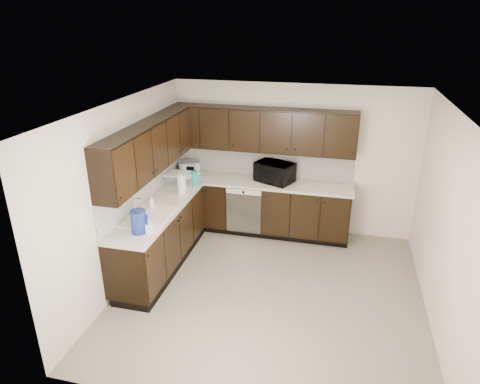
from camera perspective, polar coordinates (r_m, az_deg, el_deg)
name	(u,v)px	position (r m, az deg, el deg)	size (l,w,h in m)	color
floor	(270,292)	(5.96, 4.01, -13.16)	(4.00, 4.00, 0.00)	gray
ceiling	(276,108)	(4.95, 4.80, 11.11)	(4.00, 4.00, 0.00)	white
wall_back	(293,160)	(7.19, 7.06, 4.31)	(4.00, 0.02, 2.50)	beige
wall_left	(126,194)	(5.96, -14.95, -0.20)	(0.02, 4.00, 2.50)	beige
wall_right	(446,226)	(5.43, 25.72, -4.05)	(0.02, 4.00, 2.50)	beige
wall_front	(232,306)	(3.64, -1.10, -15.01)	(4.00, 0.02, 2.50)	beige
lower_cabinets	(221,221)	(6.87, -2.58, -3.94)	(3.00, 2.80, 0.90)	black
countertop	(220,192)	(6.66, -2.68, -0.05)	(3.03, 2.83, 0.04)	beige
backsplash	(211,171)	(6.82, -3.92, 2.79)	(3.00, 2.80, 0.48)	white
upper_cabinets	(215,137)	(6.50, -3.38, 7.28)	(3.00, 2.80, 0.70)	black
dishwasher	(244,208)	(7.01, 0.49, -2.18)	(0.58, 0.04, 0.78)	beige
sink	(150,221)	(5.95, -11.94, -3.81)	(0.54, 0.82, 0.42)	beige
microwave	(274,172)	(7.00, 4.60, 2.65)	(0.59, 0.40, 0.33)	black
soap_bottle_a	(149,226)	(5.47, -11.98, -4.46)	(0.09, 0.09, 0.19)	gray
soap_bottle_b	(151,202)	(6.13, -11.72, -1.31)	(0.08, 0.08, 0.21)	gray
toaster_oven	(189,168)	(7.42, -6.81, 3.26)	(0.35, 0.26, 0.22)	#AEAEB0
storage_bin	(180,179)	(6.99, -7.97, 1.78)	(0.43, 0.32, 0.17)	silver
blue_pitcher	(139,222)	(5.49, -13.37, -3.85)	(0.20, 0.20, 0.30)	navy
teal_tumbler	(195,178)	(6.90, -6.07, 1.85)	(0.10, 0.10, 0.23)	#0D9888
paper_towel_roll	(182,184)	(6.59, -7.80, 1.09)	(0.14, 0.14, 0.30)	silver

